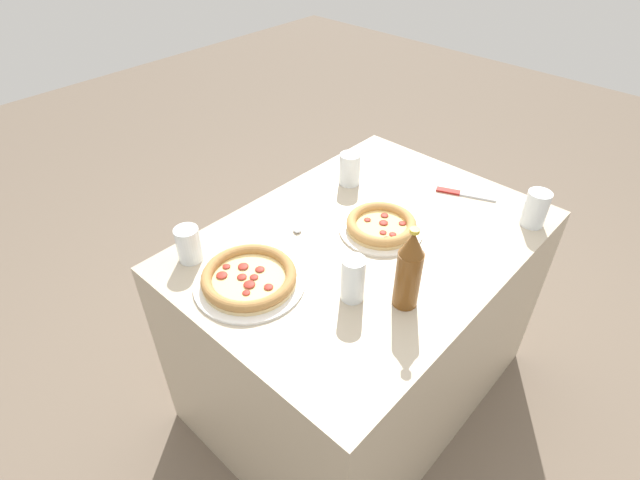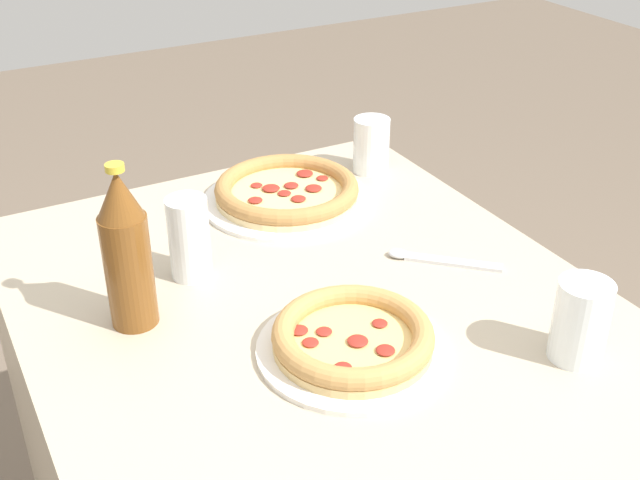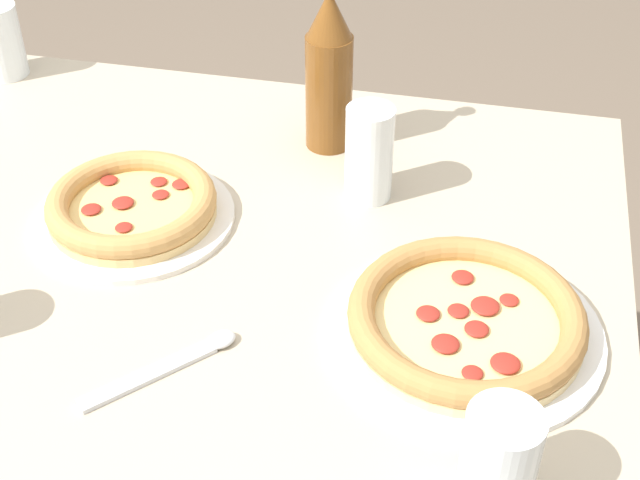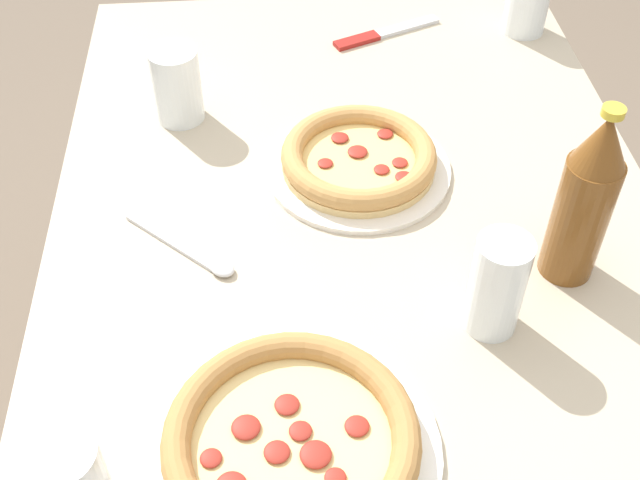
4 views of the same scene
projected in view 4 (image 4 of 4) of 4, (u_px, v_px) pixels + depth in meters
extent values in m
plane|color=#6B5B4C|center=(344.00, 472.00, 1.66)|extent=(8.00, 8.00, 0.00)
cube|color=#B7A88E|center=(349.00, 362.00, 1.39)|extent=(1.16, 0.84, 0.76)
cylinder|color=silver|center=(358.00, 169.00, 1.16)|extent=(0.27, 0.27, 0.01)
cylinder|color=#DBB775|center=(358.00, 164.00, 1.15)|extent=(0.22, 0.22, 0.01)
cylinder|color=#E5C170|center=(359.00, 160.00, 1.15)|extent=(0.19, 0.19, 0.00)
torus|color=tan|center=(359.00, 155.00, 1.14)|extent=(0.22, 0.22, 0.03)
ellipsoid|color=maroon|center=(358.00, 152.00, 1.15)|extent=(0.03, 0.03, 0.01)
ellipsoid|color=maroon|center=(340.00, 138.00, 1.18)|extent=(0.03, 0.03, 0.01)
ellipsoid|color=maroon|center=(404.00, 177.00, 1.12)|extent=(0.03, 0.03, 0.01)
ellipsoid|color=maroon|center=(325.00, 163.00, 1.14)|extent=(0.02, 0.02, 0.00)
ellipsoid|color=maroon|center=(382.00, 169.00, 1.13)|extent=(0.02, 0.02, 0.00)
ellipsoid|color=maroon|center=(385.00, 134.00, 1.19)|extent=(0.02, 0.02, 0.01)
ellipsoid|color=maroon|center=(400.00, 162.00, 1.14)|extent=(0.02, 0.02, 0.01)
cylinder|color=white|center=(292.00, 451.00, 0.84)|extent=(0.32, 0.32, 0.01)
cylinder|color=#E5C689|center=(292.00, 446.00, 0.83)|extent=(0.27, 0.27, 0.01)
cylinder|color=#EACC7F|center=(292.00, 442.00, 0.83)|extent=(0.23, 0.23, 0.00)
torus|color=#AD7A42|center=(291.00, 438.00, 0.82)|extent=(0.27, 0.27, 0.03)
ellipsoid|color=maroon|center=(277.00, 452.00, 0.81)|extent=(0.03, 0.03, 0.01)
ellipsoid|color=maroon|center=(316.00, 454.00, 0.81)|extent=(0.03, 0.03, 0.01)
ellipsoid|color=maroon|center=(357.00, 426.00, 0.84)|extent=(0.03, 0.03, 0.01)
ellipsoid|color=maroon|center=(335.00, 477.00, 0.79)|extent=(0.02, 0.02, 0.00)
ellipsoid|color=maroon|center=(287.00, 405.00, 0.85)|extent=(0.03, 0.03, 0.01)
ellipsoid|color=maroon|center=(246.00, 427.00, 0.83)|extent=(0.03, 0.03, 0.01)
ellipsoid|color=maroon|center=(300.00, 431.00, 0.83)|extent=(0.02, 0.02, 0.01)
ellipsoid|color=maroon|center=(211.00, 458.00, 0.81)|extent=(0.02, 0.02, 0.01)
cylinder|color=beige|center=(527.00, 4.00, 1.40)|extent=(0.06, 0.06, 0.10)
cylinder|color=white|center=(497.00, 285.00, 0.92)|extent=(0.07, 0.07, 0.13)
cylinder|color=maroon|center=(496.00, 290.00, 0.92)|extent=(0.05, 0.05, 0.11)
cylinder|color=white|center=(177.00, 85.00, 1.22)|extent=(0.07, 0.07, 0.12)
cylinder|color=silver|center=(178.00, 96.00, 1.23)|extent=(0.06, 0.06, 0.07)
cylinder|color=brown|center=(579.00, 219.00, 0.97)|extent=(0.07, 0.07, 0.17)
cone|color=brown|center=(604.00, 141.00, 0.88)|extent=(0.06, 0.06, 0.07)
cylinder|color=gold|center=(614.00, 112.00, 0.85)|extent=(0.03, 0.03, 0.01)
cube|color=maroon|center=(357.00, 41.00, 1.41)|extent=(0.06, 0.09, 0.01)
cube|color=silver|center=(407.00, 27.00, 1.44)|extent=(0.07, 0.12, 0.01)
cube|color=silver|center=(173.00, 239.00, 1.06)|extent=(0.12, 0.13, 0.01)
ellipsoid|color=silver|center=(222.00, 268.00, 1.02)|extent=(0.04, 0.04, 0.01)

